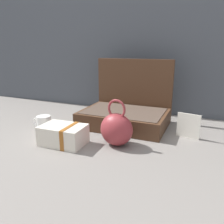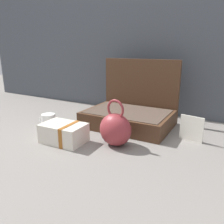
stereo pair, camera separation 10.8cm
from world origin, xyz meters
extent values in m
plane|color=slate|center=(0.00, 0.00, 0.00)|extent=(6.00, 6.00, 0.00)
cube|color=#474C54|center=(0.00, 0.58, 0.70)|extent=(3.20, 0.06, 1.40)
cube|color=#4C301E|center=(-0.04, 0.21, 0.04)|extent=(0.48, 0.33, 0.09)
cube|color=#4C3D33|center=(-0.04, 0.21, 0.09)|extent=(0.45, 0.30, 0.00)
cube|color=#4C301E|center=(-0.04, 0.39, 0.19)|extent=(0.48, 0.02, 0.38)
ellipsoid|color=maroon|center=(0.02, -0.06, 0.08)|extent=(0.17, 0.15, 0.15)
torus|color=maroon|center=(0.02, -0.06, 0.18)|extent=(0.09, 0.02, 0.09)
cube|color=silver|center=(-0.22, -0.15, 0.05)|extent=(0.21, 0.15, 0.09)
cube|color=#99561E|center=(-0.18, -0.14, 0.05)|extent=(0.02, 0.14, 0.10)
cylinder|color=white|center=(-0.42, -0.04, 0.04)|extent=(0.08, 0.08, 0.08)
torus|color=white|center=(-0.46, -0.04, 0.04)|extent=(0.06, 0.01, 0.06)
cube|color=white|center=(0.32, 0.17, 0.06)|extent=(0.11, 0.03, 0.13)
camera|label=1|loc=(0.38, -0.98, 0.45)|focal=36.38mm
camera|label=2|loc=(0.48, -0.93, 0.45)|focal=36.38mm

